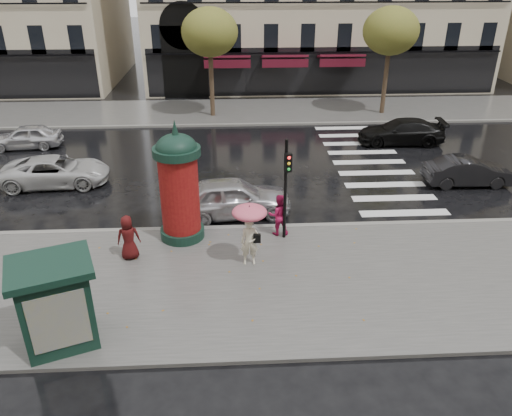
{
  "coord_description": "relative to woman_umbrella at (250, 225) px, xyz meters",
  "views": [
    {
      "loc": [
        -0.91,
        -13.43,
        9.14
      ],
      "look_at": [
        -0.11,
        1.5,
        1.64
      ],
      "focal_mm": 35.0,
      "sensor_mm": 36.0,
      "label": 1
    }
  ],
  "objects": [
    {
      "name": "near_sidewalk",
      "position": [
        0.37,
        -1.0,
        -1.48
      ],
      "size": [
        90.0,
        7.0,
        0.12
      ],
      "primitive_type": "cube",
      "color": "#474744",
      "rests_on": "ground"
    },
    {
      "name": "tree_far_right",
      "position": [
        9.37,
        17.5,
        3.63
      ],
      "size": [
        3.4,
        3.4,
        6.64
      ],
      "color": "#38281C",
      "rests_on": "ground"
    },
    {
      "name": "far_sidewalk",
      "position": [
        0.37,
        18.5,
        -1.48
      ],
      "size": [
        90.0,
        6.0,
        0.12
      ],
      "primitive_type": "cube",
      "color": "#474744",
      "rests_on": "ground"
    },
    {
      "name": "newsstand",
      "position": [
        -5.04,
        -3.5,
        -0.18
      ],
      "size": [
        2.46,
        2.28,
        2.41
      ],
      "color": "black",
      "rests_on": "near_sidewalk"
    },
    {
      "name": "man_burgundy",
      "position": [
        -3.99,
        0.55,
        -0.64
      ],
      "size": [
        0.83,
        0.62,
        1.55
      ],
      "primitive_type": "imported",
      "rotation": [
        0.0,
        0.0,
        3.31
      ],
      "color": "#410D0D",
      "rests_on": "near_sidewalk"
    },
    {
      "name": "far_kerb",
      "position": [
        0.37,
        15.5,
        -1.47
      ],
      "size": [
        90.0,
        0.25,
        0.14
      ],
      "primitive_type": "cube",
      "color": "slate",
      "rests_on": "ground"
    },
    {
      "name": "tree_far_left",
      "position": [
        -1.63,
        17.5,
        3.63
      ],
      "size": [
        3.4,
        3.4,
        6.64
      ],
      "color": "#38281C",
      "rests_on": "ground"
    },
    {
      "name": "car_darkgrey",
      "position": [
        10.01,
        6.15,
        -0.9
      ],
      "size": [
        3.84,
        1.36,
        1.26
      ],
      "primitive_type": "imported",
      "rotation": [
        0.0,
        0.0,
        1.56
      ],
      "color": "black",
      "rests_on": "ground"
    },
    {
      "name": "ground",
      "position": [
        0.37,
        -0.5,
        -1.54
      ],
      "size": [
        160.0,
        160.0,
        0.0
      ],
      "primitive_type": "plane",
      "color": "black",
      "rests_on": "ground"
    },
    {
      "name": "zebra_crossing",
      "position": [
        6.37,
        9.1,
        -1.53
      ],
      "size": [
        3.6,
        11.75,
        0.01
      ],
      "primitive_type": "cube",
      "color": "silver",
      "rests_on": "ground"
    },
    {
      "name": "woman_red",
      "position": [
        1.12,
        1.9,
        -0.64
      ],
      "size": [
        0.8,
        0.65,
        1.56
      ],
      "primitive_type": "imported",
      "rotation": [
        0.0,
        0.0,
        3.23
      ],
      "color": "#BC174F",
      "rests_on": "near_sidewalk"
    },
    {
      "name": "car_white",
      "position": [
        -8.37,
        7.14,
        -0.89
      ],
      "size": [
        4.76,
        2.42,
        1.29
      ],
      "primitive_type": "imported",
      "rotation": [
        0.0,
        0.0,
        1.63
      ],
      "color": "#BCBCBC",
      "rests_on": "ground"
    },
    {
      "name": "woman_umbrella",
      "position": [
        0.0,
        0.0,
        0.0
      ],
      "size": [
        1.12,
        1.12,
        2.15
      ],
      "color": "beige",
      "rests_on": "near_sidewalk"
    },
    {
      "name": "near_kerb",
      "position": [
        0.37,
        2.5,
        -1.47
      ],
      "size": [
        90.0,
        0.25,
        0.14
      ],
      "primitive_type": "cube",
      "color": "slate",
      "rests_on": "ground"
    },
    {
      "name": "morris_column",
      "position": [
        -2.35,
        1.9,
        0.67
      ],
      "size": [
        1.62,
        1.62,
        4.35
      ],
      "color": "black",
      "rests_on": "near_sidewalk"
    },
    {
      "name": "traffic_light",
      "position": [
        1.32,
        1.58,
        0.82
      ],
      "size": [
        0.26,
        0.36,
        3.69
      ],
      "color": "black",
      "rests_on": "near_sidewalk"
    },
    {
      "name": "car_black",
      "position": [
        8.79,
        11.84,
        -0.87
      ],
      "size": [
        4.73,
        2.17,
        1.34
      ],
      "primitive_type": "imported",
      "rotation": [
        0.0,
        0.0,
        -1.64
      ],
      "color": "black",
      "rests_on": "ground"
    },
    {
      "name": "car_silver",
      "position": [
        -0.52,
        3.7,
        -0.75
      ],
      "size": [
        4.78,
        2.38,
        1.56
      ],
      "primitive_type": "imported",
      "rotation": [
        0.0,
        0.0,
        1.69
      ],
      "color": "#B9B8BD",
      "rests_on": "ground"
    },
    {
      "name": "car_far_silver",
      "position": [
        -11.46,
        12.15,
        -0.91
      ],
      "size": [
        3.83,
        1.88,
        1.26
      ],
      "primitive_type": "imported",
      "rotation": [
        0.0,
        0.0,
        -1.46
      ],
      "color": "silver",
      "rests_on": "ground"
    }
  ]
}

